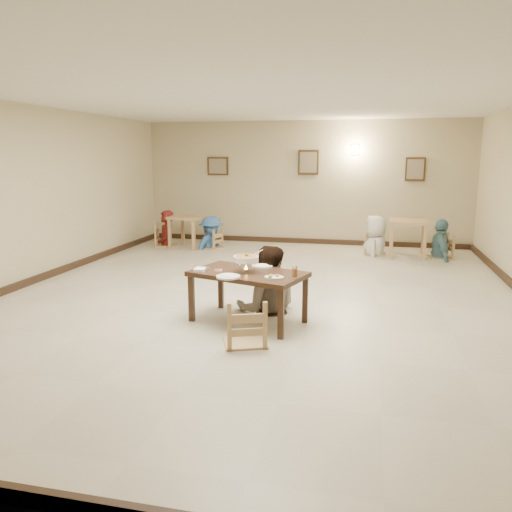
% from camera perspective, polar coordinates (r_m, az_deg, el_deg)
% --- Properties ---
extents(floor, '(10.00, 10.00, 0.00)m').
position_cam_1_polar(floor, '(7.81, 0.52, -4.61)').
color(floor, '#BDB49C').
rests_on(floor, ground).
extents(ceiling, '(10.00, 10.00, 0.00)m').
position_cam_1_polar(ceiling, '(7.56, 0.56, 17.82)').
color(ceiling, silver).
rests_on(ceiling, wall_back).
extents(wall_back, '(10.00, 0.00, 10.00)m').
position_cam_1_polar(wall_back, '(12.46, 5.52, 8.31)').
color(wall_back, tan).
rests_on(wall_back, floor).
extents(wall_front, '(10.00, 0.00, 10.00)m').
position_cam_1_polar(wall_front, '(2.91, -21.06, -2.26)').
color(wall_front, tan).
rests_on(wall_front, floor).
extents(wall_left, '(0.00, 10.00, 10.00)m').
position_cam_1_polar(wall_left, '(9.26, -24.59, 6.31)').
color(wall_left, tan).
rests_on(wall_left, floor).
extents(baseboard_back, '(8.00, 0.06, 0.12)m').
position_cam_1_polar(baseboard_back, '(12.59, 5.38, 1.74)').
color(baseboard_back, black).
rests_on(baseboard_back, floor).
extents(baseboard_front, '(8.00, 0.06, 0.12)m').
position_cam_1_polar(baseboard_front, '(3.54, -18.94, -25.43)').
color(baseboard_front, black).
rests_on(baseboard_front, floor).
extents(baseboard_left, '(0.06, 10.00, 0.12)m').
position_cam_1_polar(baseboard_left, '(9.45, -23.73, -2.40)').
color(baseboard_left, black).
rests_on(baseboard_left, floor).
extents(picture_a, '(0.55, 0.04, 0.45)m').
position_cam_1_polar(picture_a, '(12.87, -4.39, 10.20)').
color(picture_a, '#362412').
rests_on(picture_a, wall_back).
extents(picture_b, '(0.50, 0.04, 0.60)m').
position_cam_1_polar(picture_b, '(12.39, 6.00, 10.60)').
color(picture_b, '#362412').
rests_on(picture_b, wall_back).
extents(picture_c, '(0.45, 0.04, 0.55)m').
position_cam_1_polar(picture_c, '(12.34, 17.75, 9.43)').
color(picture_c, '#362412').
rests_on(picture_c, wall_back).
extents(wall_sconce, '(0.16, 0.05, 0.22)m').
position_cam_1_polar(wall_sconce, '(12.31, 11.23, 11.84)').
color(wall_sconce, '#FFD88C').
rests_on(wall_sconce, wall_back).
extents(main_table, '(1.62, 1.20, 0.68)m').
position_cam_1_polar(main_table, '(6.48, -0.92, -2.51)').
color(main_table, '#362014').
rests_on(main_table, floor).
extents(chair_far, '(0.43, 0.43, 0.91)m').
position_cam_1_polar(chair_far, '(7.11, 1.20, -2.44)').
color(chair_far, tan).
rests_on(chair_far, floor).
extents(chair_near, '(0.49, 0.49, 1.04)m').
position_cam_1_polar(chair_near, '(5.76, -1.29, -5.11)').
color(chair_near, tan).
rests_on(chair_near, floor).
extents(main_diner, '(1.04, 0.89, 1.86)m').
position_cam_1_polar(main_diner, '(6.92, 1.34, 1.20)').
color(main_diner, gray).
rests_on(main_diner, floor).
extents(curry_warmer, '(0.36, 0.32, 0.29)m').
position_cam_1_polar(curry_warmer, '(6.42, -1.14, -0.34)').
color(curry_warmer, silver).
rests_on(curry_warmer, main_table).
extents(rice_plate_far, '(0.28, 0.28, 0.06)m').
position_cam_1_polar(rice_plate_far, '(6.74, 0.71, -1.14)').
color(rice_plate_far, white).
rests_on(rice_plate_far, main_table).
extents(rice_plate_near, '(0.30, 0.30, 0.07)m').
position_cam_1_polar(rice_plate_near, '(6.16, -3.20, -2.33)').
color(rice_plate_near, white).
rests_on(rice_plate_near, main_table).
extents(fried_plate, '(0.24, 0.24, 0.05)m').
position_cam_1_polar(fried_plate, '(6.12, 2.07, -2.39)').
color(fried_plate, white).
rests_on(fried_plate, main_table).
extents(chili_dish, '(0.10, 0.10, 0.02)m').
position_cam_1_polar(chili_dish, '(6.54, -4.35, -1.60)').
color(chili_dish, white).
rests_on(chili_dish, main_table).
extents(napkin_cutlery, '(0.17, 0.27, 0.03)m').
position_cam_1_polar(napkin_cutlery, '(6.56, -6.40, -1.53)').
color(napkin_cutlery, white).
rests_on(napkin_cutlery, main_table).
extents(drink_glass, '(0.07, 0.07, 0.13)m').
position_cam_1_polar(drink_glass, '(6.22, 4.45, -1.78)').
color(drink_glass, white).
rests_on(drink_glass, main_table).
extents(bg_table_left, '(0.85, 0.85, 0.75)m').
position_cam_1_polar(bg_table_left, '(12.01, -7.81, 3.91)').
color(bg_table_left, tan).
rests_on(bg_table_left, floor).
extents(bg_table_right, '(0.84, 0.84, 0.79)m').
position_cam_1_polar(bg_table_right, '(11.29, 17.01, 3.23)').
color(bg_table_right, tan).
rests_on(bg_table_right, floor).
extents(bg_chair_ll, '(0.48, 0.48, 1.03)m').
position_cam_1_polar(bg_chair_ll, '(12.29, -10.30, 3.51)').
color(bg_chair_ll, tan).
rests_on(bg_chair_ll, floor).
extents(bg_chair_lr, '(0.42, 0.42, 0.89)m').
position_cam_1_polar(bg_chair_lr, '(11.82, -5.13, 3.01)').
color(bg_chair_lr, tan).
rests_on(bg_chair_lr, floor).
extents(bg_chair_rl, '(0.42, 0.42, 0.89)m').
position_cam_1_polar(bg_chair_rl, '(11.35, 13.52, 2.38)').
color(bg_chair_rl, tan).
rests_on(bg_chair_rl, floor).
extents(bg_chair_rr, '(0.46, 0.46, 0.99)m').
position_cam_1_polar(bg_chair_rr, '(11.34, 20.40, 2.23)').
color(bg_chair_rr, tan).
rests_on(bg_chair_rr, floor).
extents(bg_diner_a, '(0.62, 0.74, 1.73)m').
position_cam_1_polar(bg_diner_a, '(12.25, -10.35, 5.15)').
color(bg_diner_a, '#5B1814').
rests_on(bg_diner_a, floor).
extents(bg_diner_b, '(0.91, 1.14, 1.54)m').
position_cam_1_polar(bg_diner_b, '(11.78, -5.16, 4.59)').
color(bg_diner_b, '#3968A5').
rests_on(bg_diner_b, floor).
extents(bg_diner_c, '(0.66, 0.92, 1.74)m').
position_cam_1_polar(bg_diner_c, '(11.29, 13.62, 4.52)').
color(bg_diner_c, silver).
rests_on(bg_diner_c, floor).
extents(bg_diner_d, '(0.58, 1.04, 1.69)m').
position_cam_1_polar(bg_diner_d, '(11.29, 20.52, 3.99)').
color(bg_diner_d, slate).
rests_on(bg_diner_d, floor).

